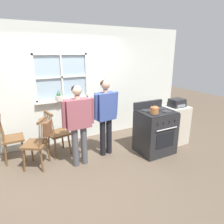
% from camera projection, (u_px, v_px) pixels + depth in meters
% --- Properties ---
extents(ground_plane, '(16.00, 16.00, 0.00)m').
position_uv_depth(ground_plane, '(92.00, 166.00, 3.84)').
color(ground_plane, brown).
extents(wall_back, '(6.40, 0.16, 2.70)m').
position_uv_depth(wall_back, '(68.00, 86.00, 4.64)').
color(wall_back, silver).
rests_on(wall_back, ground_plane).
extents(chair_by_window, '(0.56, 0.56, 0.96)m').
position_uv_depth(chair_by_window, '(36.00, 144.00, 3.71)').
color(chair_by_window, brown).
rests_on(chair_by_window, ground_plane).
extents(chair_near_wall, '(0.47, 0.49, 0.96)m').
position_uv_depth(chair_near_wall, '(57.00, 134.00, 4.19)').
color(chair_near_wall, brown).
rests_on(chair_near_wall, ground_plane).
extents(chair_center_cluster, '(0.40, 0.42, 0.96)m').
position_uv_depth(chair_center_cluster, '(12.00, 139.00, 3.95)').
color(chair_center_cluster, brown).
rests_on(chair_center_cluster, ground_plane).
extents(person_elderly_left, '(0.61, 0.22, 1.56)m').
position_uv_depth(person_elderly_left, '(78.00, 119.00, 3.65)').
color(person_elderly_left, '#4C4C51').
rests_on(person_elderly_left, ground_plane).
extents(person_teen_center, '(0.56, 0.25, 1.59)m').
position_uv_depth(person_teen_center, '(106.00, 111.00, 4.04)').
color(person_teen_center, black).
rests_on(person_teen_center, ground_plane).
extents(stove, '(0.74, 0.68, 1.08)m').
position_uv_depth(stove, '(155.00, 131.00, 4.29)').
color(stove, '#232326').
rests_on(stove, ground_plane).
extents(kettle, '(0.21, 0.17, 0.25)m').
position_uv_depth(kettle, '(154.00, 109.00, 3.94)').
color(kettle, '#A86638').
rests_on(kettle, stove).
extents(potted_plant, '(0.15, 0.15, 0.26)m').
position_uv_depth(potted_plant, '(59.00, 97.00, 4.51)').
color(potted_plant, beige).
rests_on(potted_plant, wall_back).
extents(handbag, '(0.25, 0.24, 0.31)m').
position_uv_depth(handbag, '(47.00, 128.00, 3.61)').
color(handbag, brown).
rests_on(handbag, chair_by_window).
extents(side_counter, '(0.55, 0.50, 0.90)m').
position_uv_depth(side_counter, '(174.00, 125.00, 4.75)').
color(side_counter, beige).
rests_on(side_counter, ground_plane).
extents(stereo, '(0.34, 0.29, 0.18)m').
position_uv_depth(stereo, '(177.00, 103.00, 4.57)').
color(stereo, '#232326').
rests_on(stereo, side_counter).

